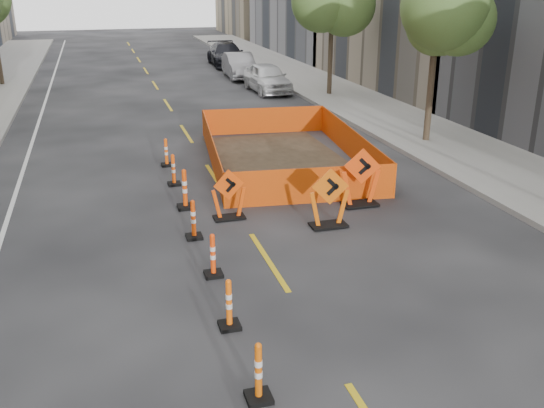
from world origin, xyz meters
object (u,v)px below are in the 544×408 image
object	(u,v)px
parked_car_far	(226,55)
chevron_sign_left	(229,194)
channelizer_3	(229,304)
parked_car_mid	(239,66)
channelizer_5	(193,219)
channelizer_8	(166,152)
channelizer_2	(258,372)
channelizer_6	(185,189)
channelizer_7	(173,170)
channelizer_4	(213,255)
chevron_sign_center	(329,198)
chevron_sign_right	(361,177)
parked_car_near	(267,78)

from	to	relation	value
parked_car_far	chevron_sign_left	bearing A→B (deg)	-99.88
channelizer_3	parked_car_mid	bearing A→B (deg)	76.39
channelizer_5	channelizer_8	xyz separation A→B (m)	(0.09, 6.13, -0.02)
channelizer_5	channelizer_8	distance (m)	6.13
parked_car_mid	parked_car_far	size ratio (longest dim) A/B	0.85
channelizer_2	channelizer_6	world-z (taller)	channelizer_6
chevron_sign_left	channelizer_8	bearing A→B (deg)	93.71
channelizer_7	chevron_sign_left	bearing A→B (deg)	-72.00
parked_car_mid	channelizer_6	bearing A→B (deg)	-103.87
channelizer_2	channelizer_8	distance (m)	12.26
channelizer_2	channelizer_4	world-z (taller)	channelizer_2
chevron_sign_center	chevron_sign_right	world-z (taller)	chevron_sign_right
channelizer_6	parked_car_near	size ratio (longest dim) A/B	0.25
channelizer_5	chevron_sign_left	world-z (taller)	chevron_sign_left
parked_car_mid	channelizer_5	bearing A→B (deg)	-102.70
channelizer_7	parked_car_near	world-z (taller)	parked_car_near
parked_car_far	channelizer_6	bearing A→B (deg)	-102.27
channelizer_4	channelizer_6	distance (m)	4.09
channelizer_5	parked_car_near	xyz separation A→B (m)	(7.00, 18.46, 0.28)
channelizer_4	chevron_sign_left	bearing A→B (deg)	71.77
channelizer_4	chevron_sign_left	size ratio (longest dim) A/B	0.71
channelizer_6	channelizer_7	world-z (taller)	channelizer_6
channelizer_4	parked_car_far	bearing A→B (deg)	77.41
channelizer_3	channelizer_4	bearing A→B (deg)	87.03
channelizer_5	parked_car_far	distance (m)	29.99
parked_car_far	channelizer_2	bearing A→B (deg)	-99.26
channelizer_4	channelizer_5	size ratio (longest dim) A/B	0.98
channelizer_4	channelizer_8	world-z (taller)	channelizer_4
channelizer_4	parked_car_far	distance (m)	31.96
channelizer_2	parked_car_near	distance (m)	25.58
channelizer_7	channelizer_5	bearing A→B (deg)	-90.88
parked_car_near	parked_car_far	world-z (taller)	parked_car_far
channelizer_6	channelizer_2	bearing A→B (deg)	-91.00
channelizer_8	parked_car_far	world-z (taller)	parked_car_far
channelizer_6	channelizer_7	xyz separation A→B (m)	(-0.04, 2.04, -0.07)
channelizer_6	channelizer_7	distance (m)	2.05
parked_car_near	chevron_sign_right	bearing A→B (deg)	-98.87
channelizer_8	parked_car_far	size ratio (longest dim) A/B	0.17
parked_car_near	parked_car_mid	bearing A→B (deg)	92.39
channelizer_6	channelizer_7	size ratio (longest dim) A/B	1.15
channelizer_4	parked_car_near	bearing A→B (deg)	71.33
channelizer_8	parked_car_mid	world-z (taller)	parked_car_mid
channelizer_3	channelizer_4	size ratio (longest dim) A/B	1.01
channelizer_3	channelizer_7	world-z (taller)	channelizer_7
parked_car_far	channelizer_5	bearing A→B (deg)	-101.49
channelizer_4	chevron_sign_right	world-z (taller)	chevron_sign_right
channelizer_2	parked_car_mid	size ratio (longest dim) A/B	0.21
channelizer_3	chevron_sign_center	xyz separation A→B (m)	(3.37, 3.86, 0.29)
channelizer_2	chevron_sign_left	world-z (taller)	chevron_sign_left
channelizer_3	chevron_sign_left	distance (m)	5.19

